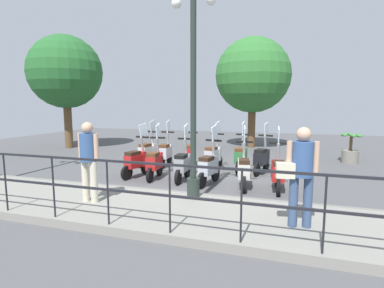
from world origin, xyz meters
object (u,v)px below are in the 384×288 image
Objects in this scene: pedestrian_with_bag at (301,170)px; scooter_far_3 at (190,153)px; scooter_near_3 at (183,164)px; scooter_far_2 at (213,155)px; tree_large at (65,72)px; scooter_far_4 at (166,152)px; scooter_near_5 at (136,160)px; scooter_near_1 at (244,169)px; scooter_near_4 at (155,162)px; lamp_post_near at (193,103)px; scooter_far_1 at (241,156)px; scooter_far_0 at (262,158)px; scooter_near_2 at (209,166)px; potted_palm at (350,151)px; pedestrian_distant at (89,156)px; scooter_near_0 at (278,171)px; tree_distant at (253,76)px; scooter_far_5 at (148,151)px.

pedestrian_with_bag reaches higher than scooter_far_3.
scooter_near_3 is at bearing -178.73° from scooter_far_3.
scooter_far_2 is at bearing -113.58° from scooter_far_3.
tree_large is at bearing 60.02° from scooter_far_3.
scooter_near_5 is at bearing 167.19° from scooter_far_4.
scooter_near_4 is (0.21, 2.50, 0.00)m from scooter_near_1.
scooter_far_1 is (3.31, -0.51, -1.62)m from lamp_post_near.
scooter_near_4 is at bearing -123.54° from tree_large.
scooter_far_3 is at bearing 26.40° from pedestrian_with_bag.
tree_large is 3.39× the size of scooter_far_0.
scooter_near_5 is at bearing 96.52° from scooter_near_2.
scooter_far_0 is at bearing -106.36° from tree_large.
potted_palm is 5.90m from scooter_near_2.
scooter_far_1 is (0.09, 0.64, 0.00)m from scooter_far_0.
pedestrian_distant is at bearing 138.77° from potted_palm.
scooter_near_0 is 1.00× the size of scooter_far_1.
scooter_far_4 is (-5.39, 2.24, -2.92)m from tree_distant.
potted_palm is at bearing -34.65° from lamp_post_near.
tree_distant is at bearing -1.50° from lamp_post_near.
scooter_far_2 is (1.78, 1.20, 0.00)m from scooter_near_1.
scooter_near_4 is (0.21, 3.31, 0.00)m from scooter_near_0.
scooter_near_4 and scooter_far_1 have the same top height.
scooter_far_0 is at bearing 12.10° from scooter_near_0.
scooter_near_2 is at bearing -102.02° from scooter_near_3.
pedestrian_with_bag is at bearing -175.23° from scooter_near_0.
tree_distant is 6.53m from scooter_far_4.
scooter_near_0 is at bearing 131.17° from pedestrian_distant.
lamp_post_near is 8.85m from tree_distant.
scooter_far_5 is at bearing 101.60° from scooter_far_2.
tree_distant reaches higher than scooter_far_2.
lamp_post_near is 2.86× the size of scooter_far_3.
pedestrian_distant reaches higher than scooter_near_1.
scooter_near_2 and scooter_far_4 have the same top height.
tree_large is at bearing -130.78° from pedestrian_distant.
scooter_far_1 and scooter_far_5 have the same top height.
scooter_near_1 is 1.00× the size of scooter_far_5.
potted_palm is 0.69× the size of scooter_far_0.
scooter_near_4 is 1.71m from scooter_far_4.
scooter_far_0 is 2.35m from scooter_far_3.
tree_distant reaches higher than scooter_near_5.
scooter_near_0 is at bearing -122.09° from scooter_far_4.
scooter_far_4 is at bearing 112.18° from potted_palm.
scooter_near_0 is 1.00× the size of scooter_far_5.
potted_palm is at bearing -25.81° from pedestrian_with_bag.
scooter_far_0 and scooter_far_1 have the same top height.
scooter_near_2 and scooter_far_5 have the same top height.
lamp_post_near is at bearing 178.50° from tree_distant.
scooter_far_1 is at bearing -95.98° from scooter_far_4.
tree_distant is at bearing 52.24° from potted_palm.
scooter_far_4 is (3.36, 2.01, -1.62)m from lamp_post_near.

